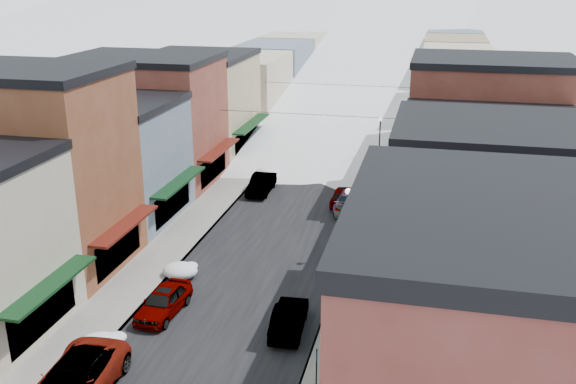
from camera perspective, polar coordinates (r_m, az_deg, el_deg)
The scene contains 32 objects.
road at distance 75.00m, azimuth 5.00°, elevation 5.43°, with size 10.00×160.00×0.01m, color black.
sidewalk_left at distance 76.15m, azimuth 0.06°, elevation 5.77°, with size 3.20×160.00×0.15m, color gray.
sidewalk_right at distance 74.39m, azimuth 10.06°, elevation 5.14°, with size 3.20×160.00×0.15m, color gray.
curb_left at distance 75.82m, azimuth 1.21°, elevation 5.70°, with size 0.10×160.00×0.15m, color slate.
curb_right at distance 74.47m, azimuth 8.87°, elevation 5.23°, with size 0.10×160.00×0.15m, color slate.
bldg_l_brick_near at distance 41.98m, azimuth -22.03°, elevation 1.84°, with size 12.30×8.20×12.50m.
bldg_l_grayblue at distance 49.09m, azimuth -15.78°, elevation 2.78°, with size 11.30×9.20×9.00m.
bldg_l_brick_far at distance 57.04m, azimuth -12.51°, elevation 6.33°, with size 13.30×9.20×11.00m.
bldg_l_tan at distance 65.74m, azimuth -7.99°, elevation 7.82°, with size 11.30×11.20×10.00m.
bldg_r_green at distance 27.64m, azimuth 18.28°, elevation -9.98°, with size 11.30×9.20×9.50m.
bldg_r_blue at distance 35.60m, azimuth 17.28°, elevation -2.30°, with size 11.30×9.20×10.50m.
bldg_r_cream at distance 44.36m, azimuth 17.15°, elevation 0.92°, with size 12.30×9.20×9.00m.
bldg_r_brick_far at distance 52.73m, azimuth 17.28°, elevation 5.16°, with size 13.30×9.20×11.50m.
bldg_r_tan at distance 62.62m, azimuth 15.74°, elevation 6.49°, with size 11.30×11.20×9.50m.
distant_blocks at distance 96.68m, azimuth 7.08°, elevation 10.87°, with size 34.00×55.00×8.00m.
overhead_cables at distance 61.60m, azimuth 3.47°, elevation 8.34°, with size 16.40×15.04×0.04m.
car_white_suv at distance 30.36m, azimuth -18.50°, elevation -15.75°, with size 2.93×6.35×1.77m, color #BBBBBE.
car_silver_sedan at distance 35.87m, azimuth -11.01°, elevation -9.52°, with size 1.78×4.43×1.51m, color gray.
car_dark_hatch at distance 53.69m, azimuth -2.39°, elevation 0.72°, with size 1.63×4.67×1.54m, color black.
car_silver_wagon at distance 66.59m, azimuth 0.56°, elevation 4.31°, with size 1.85×4.56×1.32m, color #9FA1A7.
car_green_sedan at distance 33.79m, azimuth 0.09°, elevation -11.12°, with size 1.53×4.39×1.45m, color black.
car_gray_suv at distance 51.13m, azimuth 4.98°, elevation -0.31°, with size 1.79×4.44×1.51m, color gray.
car_black_sedan at distance 50.00m, azimuth 5.69°, elevation -0.70°, with size 2.33×5.73×1.66m, color black.
car_lane_silver at distance 69.41m, azimuth 2.75°, elevation 5.05°, with size 1.94×4.81×1.64m, color #A6A9AE.
car_lane_white at distance 84.31m, azimuth 6.77°, elevation 7.49°, with size 2.78×6.04×1.68m, color silver.
parking_sign at distance 28.73m, azimuth 2.55°, elevation -15.37°, with size 0.08×0.31×2.28m.
trash_can at distance 39.41m, azimuth 5.66°, elevation -6.58°, with size 0.63×0.63×1.08m.
streetlamp_near at distance 40.49m, azimuth 5.31°, elevation -2.04°, with size 0.40×0.40×4.78m.
streetlamp_far at distance 61.24m, azimuth 8.16°, elevation 5.08°, with size 0.38×0.38×4.57m.
snow_pile_near at distance 33.33m, azimuth -16.17°, elevation -12.92°, with size 2.36×2.66×1.00m.
snow_pile_mid at distance 39.86m, azimuth -9.47°, elevation -6.87°, with size 2.14×2.52×0.91m.
snow_pile_far at distance 58.01m, azimuth -1.86°, elevation 1.78°, with size 2.06×2.47×0.87m.
Camera 1 is at (10.02, -12.17, 17.78)m, focal length 40.00 mm.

